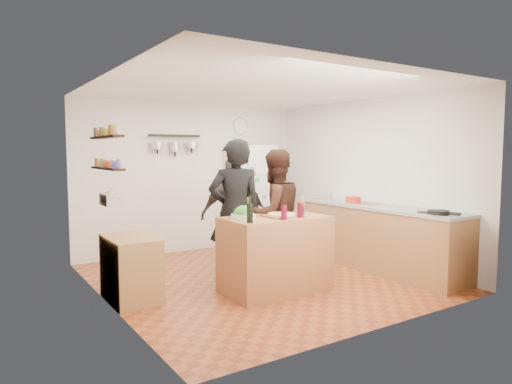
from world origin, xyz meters
TOP-DOWN VIEW (x-y plane):
  - room_shell at (0.00, 0.39)m, footprint 4.20×4.20m
  - prep_island at (-0.17, -0.59)m, footprint 1.25×0.72m
  - pizza_board at (-0.09, -0.61)m, footprint 0.42×0.34m
  - pizza at (-0.09, -0.61)m, footprint 0.34×0.34m
  - salad_bowl at (-0.59, -0.54)m, footprint 0.29×0.29m
  - wine_bottle at (-0.67, -0.81)m, footprint 0.07×0.07m
  - wine_glass_near at (-0.22, -0.83)m, footprint 0.07×0.07m
  - wine_glass_far at (0.05, -0.79)m, footprint 0.07×0.07m
  - pepper_mill at (0.28, -0.54)m, footprint 0.05×0.05m
  - salt_canister at (0.13, -0.71)m, footprint 0.08×0.08m
  - person_left at (-0.45, -0.11)m, footprint 0.78×0.64m
  - person_center at (0.13, -0.15)m, footprint 0.85×0.66m
  - person_back at (-0.10, 0.50)m, footprint 1.02×0.65m
  - counter_run at (1.70, -0.55)m, footprint 0.63×2.63m
  - stove_top at (1.70, -1.50)m, footprint 0.60×0.62m
  - skillet at (1.60, -1.56)m, footprint 0.26×0.26m
  - sink at (1.70, 0.30)m, footprint 0.50×0.80m
  - cutting_board at (1.70, -0.36)m, footprint 0.30×0.40m
  - red_bowl at (1.65, -0.06)m, footprint 0.23×0.23m
  - fridge at (0.95, 1.75)m, footprint 0.70×0.68m
  - wall_clock at (0.95, 2.08)m, footprint 0.30×0.03m
  - spice_shelf_lower at (-1.93, 0.20)m, footprint 0.12×1.00m
  - spice_shelf_upper at (-1.93, 0.20)m, footprint 0.12×1.00m
  - produce_basket at (-1.90, 0.20)m, footprint 0.18×0.35m
  - side_table at (-1.74, 0.03)m, footprint 0.50×0.80m
  - pot_rack at (-0.35, 2.00)m, footprint 0.90×0.04m

SIDE VIEW (x-z plane):
  - side_table at x=-1.74m, z-range 0.00..0.73m
  - counter_run at x=1.70m, z-range 0.00..0.90m
  - prep_island at x=-0.17m, z-range 0.00..0.91m
  - person_back at x=-0.10m, z-range 0.00..1.61m
  - person_center at x=0.13m, z-range 0.00..1.72m
  - fridge at x=0.95m, z-range 0.00..1.80m
  - stove_top at x=1.70m, z-range 0.90..0.92m
  - cutting_board at x=1.70m, z-range 0.90..0.92m
  - sink at x=1.70m, z-range 0.90..0.93m
  - pizza_board at x=-0.09m, z-range 0.91..0.93m
  - person_left at x=-0.45m, z-range 0.00..1.85m
  - salad_bowl at x=-0.59m, z-range 0.91..0.97m
  - pizza at x=-0.09m, z-range 0.93..0.95m
  - skillet at x=1.60m, z-range 0.92..0.97m
  - red_bowl at x=1.65m, z-range 0.92..1.01m
  - salt_canister at x=0.13m, z-range 0.91..1.03m
  - wine_glass_near at x=-0.22m, z-range 0.91..1.08m
  - pepper_mill at x=0.28m, z-range 0.91..1.08m
  - wine_glass_far at x=0.05m, z-range 0.91..1.09m
  - wine_bottle at x=-0.67m, z-range 0.91..1.12m
  - produce_basket at x=-1.90m, z-range 1.08..1.22m
  - room_shell at x=0.00m, z-range -0.85..3.35m
  - spice_shelf_lower at x=-1.93m, z-range 1.49..1.51m
  - spice_shelf_upper at x=-1.93m, z-range 1.84..1.86m
  - pot_rack at x=-0.35m, z-range 1.93..1.97m
  - wall_clock at x=0.95m, z-range 2.00..2.30m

